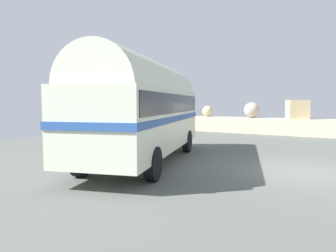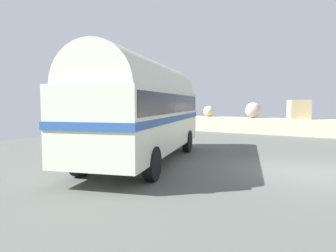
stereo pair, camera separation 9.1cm
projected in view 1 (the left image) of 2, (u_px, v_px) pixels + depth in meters
ground at (303, 172)px, 9.70m from camera, size 32.00×26.00×0.02m
breakwater at (336, 126)px, 19.55m from camera, size 31.36×2.44×2.47m
vintage_coach at (144, 106)px, 11.24m from camera, size 5.04×8.90×3.70m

